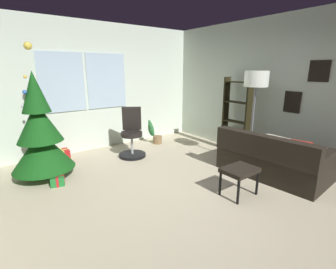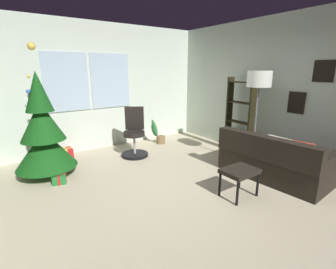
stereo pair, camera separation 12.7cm
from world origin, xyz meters
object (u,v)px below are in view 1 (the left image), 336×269
(gift_box_green, at_px, (58,180))
(floor_lamp, at_px, (256,84))
(couch, at_px, (282,160))
(footstool, at_px, (240,172))
(bookshelf, at_px, (236,120))
(potted_plant, at_px, (154,134))
(gift_box_red, at_px, (62,156))
(holiday_tree, at_px, (40,135))
(office_chair, at_px, (132,137))

(gift_box_green, distance_m, floor_lamp, 3.77)
(couch, relative_size, footstool, 3.49)
(bookshelf, relative_size, potted_plant, 2.60)
(footstool, distance_m, bookshelf, 2.08)
(gift_box_red, distance_m, potted_plant, 2.15)
(couch, xyz_separation_m, bookshelf, (0.41, 1.33, 0.44))
(couch, bearing_deg, floor_lamp, 88.22)
(footstool, height_order, holiday_tree, holiday_tree)
(potted_plant, bearing_deg, gift_box_red, 176.98)
(couch, height_order, holiday_tree, holiday_tree)
(gift_box_red, height_order, floor_lamp, floor_lamp)
(couch, bearing_deg, gift_box_red, 133.60)
(gift_box_red, height_order, gift_box_green, gift_box_red)
(footstool, distance_m, gift_box_green, 2.84)
(office_chair, relative_size, floor_lamp, 0.58)
(potted_plant, bearing_deg, footstool, -98.98)
(office_chair, height_order, bookshelf, bookshelf)
(footstool, distance_m, gift_box_red, 3.44)
(gift_box_red, relative_size, bookshelf, 0.16)
(office_chair, bearing_deg, gift_box_red, 156.61)
(office_chair, distance_m, floor_lamp, 2.64)
(footstool, relative_size, gift_box_green, 2.03)
(office_chair, relative_size, potted_plant, 1.64)
(holiday_tree, xyz_separation_m, bookshelf, (3.70, -1.07, -0.03))
(gift_box_green, distance_m, bookshelf, 3.72)
(floor_lamp, bearing_deg, holiday_tree, 152.10)
(couch, relative_size, gift_box_red, 6.58)
(holiday_tree, bearing_deg, potted_plant, 10.58)
(gift_box_red, xyz_separation_m, potted_plant, (2.15, -0.11, 0.12))
(gift_box_green, relative_size, floor_lamp, 0.14)
(gift_box_green, bearing_deg, footstool, -43.66)
(potted_plant, bearing_deg, bookshelf, -54.23)
(office_chair, bearing_deg, gift_box_green, -163.57)
(holiday_tree, bearing_deg, footstool, -48.32)
(footstool, xyz_separation_m, office_chair, (-0.41, 2.43, 0.05))
(footstool, height_order, potted_plant, potted_plant)
(holiday_tree, xyz_separation_m, potted_plant, (2.58, 0.48, -0.51))
(floor_lamp, bearing_deg, couch, -91.78)
(office_chair, distance_m, potted_plant, 0.98)
(footstool, distance_m, office_chair, 2.46)
(gift_box_green, xyz_separation_m, office_chair, (1.63, 0.48, 0.33))
(floor_lamp, bearing_deg, potted_plant, 107.97)
(couch, xyz_separation_m, holiday_tree, (-3.29, 2.40, 0.47))
(gift_box_green, height_order, office_chair, office_chair)
(holiday_tree, height_order, office_chair, holiday_tree)
(office_chair, xyz_separation_m, floor_lamp, (1.59, -1.79, 1.13))
(couch, height_order, potted_plant, couch)
(footstool, xyz_separation_m, gift_box_green, (-2.04, 1.95, -0.29))
(footstool, bearing_deg, holiday_tree, 131.68)
(footstool, bearing_deg, bookshelf, 39.99)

